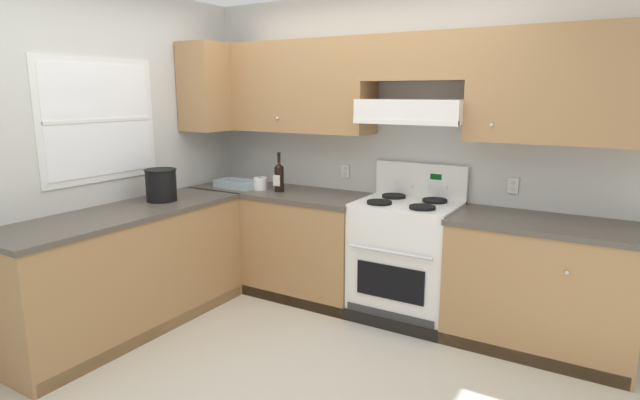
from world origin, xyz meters
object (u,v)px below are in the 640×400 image
at_px(wine_bottle, 279,176).
at_px(stove, 405,259).
at_px(bucket, 161,184).
at_px(bowl, 238,185).
at_px(paper_towel_roll, 260,184).

bearing_deg(wine_bottle, stove, 2.71).
bearing_deg(bucket, bowl, 79.10).
relative_size(stove, bucket, 4.69).
bearing_deg(wine_bottle, paper_towel_roll, -176.12).
height_order(stove, bucket, stove).
xyz_separation_m(stove, paper_towel_roll, (-1.36, -0.07, 0.49)).
distance_m(bowl, bucket, 0.78).
distance_m(stove, wine_bottle, 1.29).
relative_size(bucket, paper_towel_roll, 2.17).
bearing_deg(bucket, stove, 26.31).
relative_size(bowl, bucket, 1.54).
height_order(wine_bottle, paper_towel_roll, wine_bottle).
height_order(wine_bottle, bowl, wine_bottle).
bearing_deg(stove, wine_bottle, -177.29).
bearing_deg(bowl, paper_towel_roll, 8.01).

